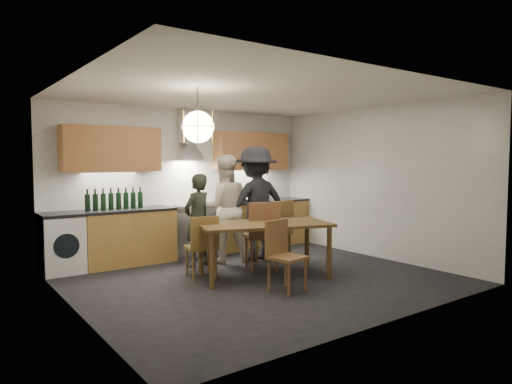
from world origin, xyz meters
TOP-DOWN VIEW (x-y plane):
  - ground at (0.00, 0.00)m, footprint 5.00×5.00m
  - room_shell at (0.00, 0.00)m, footprint 5.02×4.52m
  - counter_run at (0.02, 1.95)m, footprint 5.00×0.62m
  - range_stove at (0.00, 1.94)m, footprint 0.90×0.60m
  - wall_fixtures at (0.00, 2.07)m, footprint 4.30×0.54m
  - pendant_lamp at (-1.00, -0.10)m, footprint 0.43×0.43m
  - dining_table at (0.11, -0.00)m, footprint 2.06×1.46m
  - chair_back_left at (-0.66, 0.42)m, footprint 0.48×0.48m
  - chair_back_mid at (0.31, 0.29)m, footprint 0.63×0.63m
  - chair_back_right at (0.77, 0.50)m, footprint 0.57×0.57m
  - chair_front at (-0.11, -0.69)m, footprint 0.47×0.47m
  - person_left at (-0.35, 1.13)m, footprint 0.62×0.51m
  - person_mid at (0.16, 1.16)m, footprint 1.03×0.91m
  - person_right at (0.69, 1.00)m, footprint 1.28×0.80m
  - mixing_bowl at (1.04, 1.86)m, footprint 0.34×0.34m
  - stock_pot at (1.64, 1.96)m, footprint 0.24×0.24m
  - wine_bottles at (-1.39, 1.95)m, footprint 0.93×0.08m

SIDE VIEW (x-z plane):
  - ground at x=0.00m, z-range 0.00..0.00m
  - range_stove at x=0.00m, z-range -0.02..0.90m
  - counter_run at x=0.02m, z-range 0.00..0.90m
  - chair_back_left at x=-0.66m, z-range 0.07..0.96m
  - chair_front at x=-0.11m, z-range 0.07..0.97m
  - chair_back_right at x=0.77m, z-range 0.08..1.12m
  - chair_back_mid at x=0.31m, z-range 0.08..1.14m
  - dining_table at x=0.11m, z-range 0.30..1.09m
  - person_left at x=-0.35m, z-range 0.00..1.47m
  - person_mid at x=0.16m, z-range 0.00..1.77m
  - mixing_bowl at x=1.04m, z-range 0.90..0.97m
  - person_right at x=0.69m, z-range 0.00..1.91m
  - stock_pot at x=1.64m, z-range 0.90..1.06m
  - wine_bottles at x=-1.39m, z-range 0.90..1.24m
  - room_shell at x=0.00m, z-range 0.40..3.01m
  - wall_fixtures at x=0.00m, z-range 1.32..2.42m
  - pendant_lamp at x=-1.00m, z-range 1.75..2.45m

